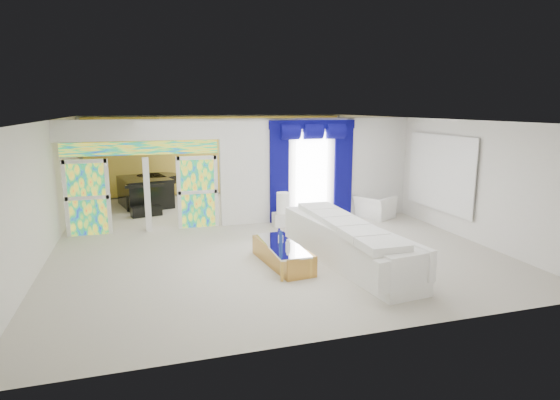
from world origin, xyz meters
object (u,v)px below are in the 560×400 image
object	(u,v)px
console_table	(293,219)
armchair	(374,207)
white_sofa	(346,245)
grand_piano	(145,192)
coffee_table	(282,255)

from	to	relation	value
console_table	armchair	bearing A→B (deg)	3.67
white_sofa	grand_piano	size ratio (longest dim) A/B	2.28
coffee_table	grand_piano	distance (m)	7.58
armchair	grand_piano	size ratio (longest dim) A/B	0.54
white_sofa	grand_piano	distance (m)	8.42
coffee_table	armchair	xyz separation A→B (m)	(3.93, 3.26, 0.12)
white_sofa	console_table	xyz separation A→B (m)	(-0.09, 3.39, -0.22)
console_table	armchair	world-z (taller)	armchair
white_sofa	grand_piano	world-z (taller)	grand_piano
armchair	console_table	bearing A→B (deg)	66.36
console_table	grand_piano	bearing A→B (deg)	135.14
console_table	grand_piano	size ratio (longest dim) A/B	0.61
white_sofa	armchair	world-z (taller)	white_sofa
white_sofa	grand_piano	xyz separation A→B (m)	(-4.08, 7.36, 0.07)
white_sofa	coffee_table	distance (m)	1.40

